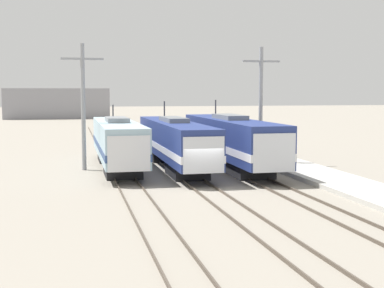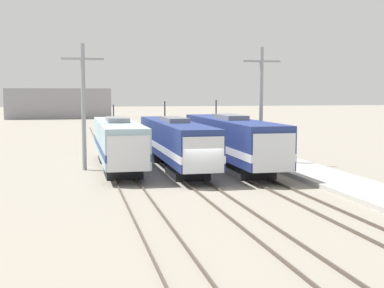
{
  "view_description": "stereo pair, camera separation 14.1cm",
  "coord_description": "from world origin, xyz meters",
  "views": [
    {
      "loc": [
        -7.9,
        -32.08,
        5.91
      ],
      "look_at": [
        0.1,
        3.3,
        2.43
      ],
      "focal_mm": 50.0,
      "sensor_mm": 36.0,
      "label": 1
    },
    {
      "loc": [
        -7.76,
        -32.11,
        5.91
      ],
      "look_at": [
        0.1,
        3.3,
        2.43
      ],
      "focal_mm": 50.0,
      "sensor_mm": 36.0,
      "label": 2
    }
  ],
  "objects": [
    {
      "name": "rail_pair_far_left",
      "position": [
        -4.42,
        0.0,
        0.07
      ],
      "size": [
        1.51,
        120.0,
        0.15
      ],
      "color": "#4C4238",
      "rests_on": "ground_plane"
    },
    {
      "name": "catenary_tower_right",
      "position": [
        7.26,
        9.42,
        5.08
      ],
      "size": [
        3.18,
        0.33,
        9.62
      ],
      "color": "gray",
      "rests_on": "ground_plane"
    },
    {
      "name": "platform",
      "position": [
        9.01,
        0.0,
        0.15
      ],
      "size": [
        4.0,
        120.0,
        0.3
      ],
      "color": "#B7B5AD",
      "rests_on": "ground_plane"
    },
    {
      "name": "locomotive_far_left",
      "position": [
        -4.42,
        9.63,
        2.06
      ],
      "size": [
        2.98,
        17.69,
        4.9
      ],
      "color": "#232326",
      "rests_on": "ground_plane"
    },
    {
      "name": "locomotive_far_right",
      "position": [
        4.42,
        8.25,
        2.15
      ],
      "size": [
        3.07,
        19.45,
        5.3
      ],
      "color": "black",
      "rests_on": "ground_plane"
    },
    {
      "name": "catenary_tower_left",
      "position": [
        -7.01,
        9.42,
        5.08
      ],
      "size": [
        3.18,
        0.33,
        9.62
      ],
      "color": "gray",
      "rests_on": "ground_plane"
    },
    {
      "name": "rail_pair_center",
      "position": [
        0.0,
        0.0,
        0.07
      ],
      "size": [
        1.51,
        120.0,
        0.15
      ],
      "color": "#4C4238",
      "rests_on": "ground_plane"
    },
    {
      "name": "ground_plane",
      "position": [
        0.0,
        0.0,
        0.0
      ],
      "size": [
        400.0,
        400.0,
        0.0
      ],
      "primitive_type": "plane",
      "color": "gray"
    },
    {
      "name": "locomotive_center",
      "position": [
        0.0,
        8.94,
        2.06
      ],
      "size": [
        2.87,
        19.77,
        5.18
      ],
      "color": "black",
      "rests_on": "ground_plane"
    },
    {
      "name": "depot_building",
      "position": [
        -11.0,
        98.27,
        3.46
      ],
      "size": [
        23.46,
        13.81,
        6.91
      ],
      "color": "gray",
      "rests_on": "ground_plane"
    },
    {
      "name": "rail_pair_far_right",
      "position": [
        4.42,
        0.0,
        0.07
      ],
      "size": [
        1.51,
        120.0,
        0.15
      ],
      "color": "#4C4238",
      "rests_on": "ground_plane"
    }
  ]
}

